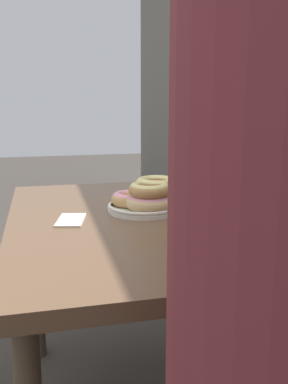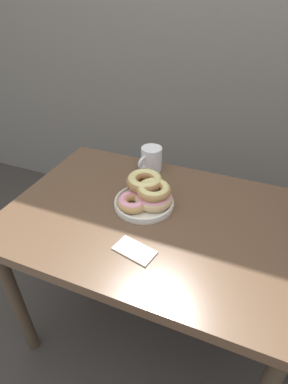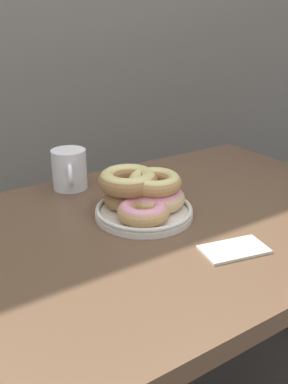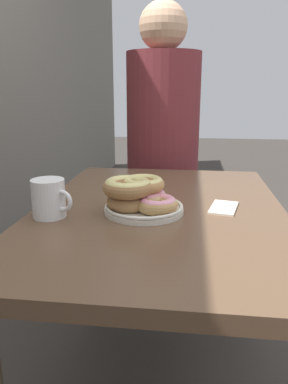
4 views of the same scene
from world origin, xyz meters
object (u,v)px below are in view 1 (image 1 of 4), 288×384
at_px(dining_table, 135,243).
at_px(donut_plate, 148,196).
at_px(coffee_mug, 212,186).
at_px(napkin, 71,220).

bearing_deg(dining_table, donut_plate, 132.86).
relative_size(dining_table, coffee_mug, 8.63).
height_order(dining_table, napkin, napkin).
bearing_deg(coffee_mug, donut_plate, -73.04).
xyz_separation_m(coffee_mug, napkin, (0.13, -0.48, -0.05)).
height_order(donut_plate, coffee_mug, coffee_mug).
bearing_deg(donut_plate, napkin, -76.51).
relative_size(coffee_mug, napkin, 0.86).
distance_m(dining_table, donut_plate, 0.15).
xyz_separation_m(dining_table, napkin, (0.01, -0.19, 0.09)).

